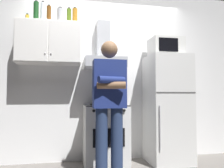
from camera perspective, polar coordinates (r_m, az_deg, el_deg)
name	(u,v)px	position (r m, az deg, el deg)	size (l,w,h in m)	color
back_wall_tiled	(105,73)	(3.60, -1.81, 2.69)	(4.80, 0.10, 2.70)	white
upper_cabinet	(49,43)	(3.41, -15.66, 9.95)	(0.90, 0.37, 0.60)	white
stove_oven	(105,135)	(3.27, -1.73, -12.86)	(0.60, 0.62, 0.87)	silver
range_hood	(104,56)	(3.40, -2.04, 7.22)	(0.60, 0.44, 0.75)	#B7BABF
refrigerator	(167,108)	(3.51, 13.86, -6.07)	(0.60, 0.62, 1.60)	silver
microwave	(166,47)	(3.60, 13.54, 9.05)	(0.48, 0.37, 0.28)	silver
person_standing	(109,104)	(2.62, -0.67, -5.03)	(0.38, 0.33, 1.64)	navy
cooking_pot	(116,101)	(3.13, 0.99, -4.23)	(0.32, 0.22, 0.10)	#B7BABF
bottle_vodka_clear	(43,13)	(3.57, -17.18, 16.96)	(0.07, 0.07, 0.32)	silver
bottle_olive_oil	(69,16)	(3.53, -10.90, 16.53)	(0.06, 0.06, 0.25)	#4C6B19
bottle_wine_green	(36,12)	(3.57, -18.77, 16.98)	(0.07, 0.07, 0.32)	#19471E
bottle_beer_brown	(49,14)	(3.49, -15.77, 16.78)	(0.06, 0.06, 0.25)	brown
bottle_canister_steel	(60,16)	(3.48, -13.04, 16.63)	(0.09, 0.09, 0.23)	#B2B5BA
bottle_liquor_amber	(75,17)	(3.53, -9.42, 16.58)	(0.07, 0.07, 0.26)	#B7721E
bottle_spice_jar	(27,18)	(3.57, -20.77, 15.34)	(0.05, 0.05, 0.13)	gold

